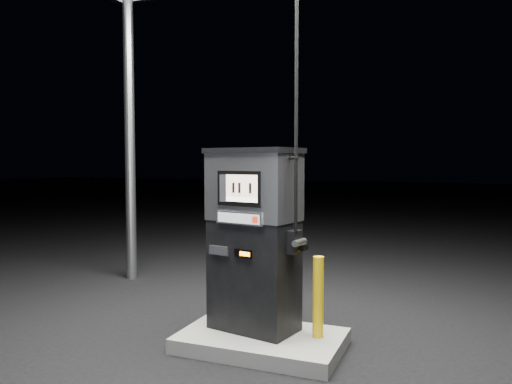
% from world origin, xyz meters
% --- Properties ---
extents(ground, '(80.00, 80.00, 0.00)m').
position_xyz_m(ground, '(0.00, 0.00, 0.00)').
color(ground, black).
rests_on(ground, ground).
extents(pump_island, '(1.60, 1.00, 0.15)m').
position_xyz_m(pump_island, '(0.00, 0.00, 0.07)').
color(pump_island, slate).
rests_on(pump_island, ground).
extents(fuel_dispenser, '(1.07, 0.73, 3.84)m').
position_xyz_m(fuel_dispenser, '(-0.12, 0.10, 1.10)').
color(fuel_dispenser, black).
rests_on(fuel_dispenser, pump_island).
extents(bollard_left, '(0.17, 0.17, 0.98)m').
position_xyz_m(bollard_left, '(-0.55, 0.19, 0.64)').
color(bollard_left, yellow).
rests_on(bollard_left, pump_island).
extents(bollard_right, '(0.14, 0.14, 0.80)m').
position_xyz_m(bollard_right, '(0.55, 0.11, 0.55)').
color(bollard_right, yellow).
rests_on(bollard_right, pump_island).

